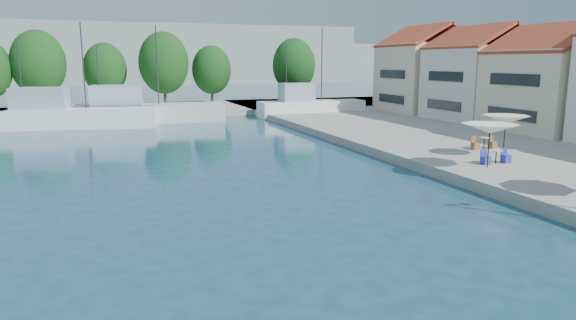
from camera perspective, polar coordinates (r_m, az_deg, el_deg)
name	(u,v)px	position (r m, az deg, el deg)	size (l,w,h in m)	color
quay_right	(563,141)	(44.02, 28.22, 1.91)	(32.00, 92.00, 0.60)	gray
quay_far	(126,110)	(66.36, -17.57, 5.31)	(90.00, 16.00, 0.60)	gray
hill_west	(25,55)	(160.25, -27.22, 10.38)	(180.00, 40.00, 16.00)	gray
hill_east	(252,62)	(186.05, -4.08, 10.83)	(140.00, 40.00, 12.00)	gray
building_04	(557,76)	(47.14, 27.68, 8.25)	(9.00, 8.80, 9.20)	beige
building_05	(480,71)	(53.66, 20.59, 9.23)	(8.40, 8.80, 9.70)	silver
building_06	(426,68)	(60.82, 15.07, 9.89)	(9.00, 8.80, 10.20)	beige
trawler_02	(65,116)	(53.18, -23.57, 4.47)	(16.42, 6.75, 10.20)	white
trawler_03	(139,112)	(55.57, -16.27, 5.18)	(17.01, 6.34, 10.20)	silver
trawler_04	(309,107)	(58.42, 2.34, 5.87)	(12.09, 3.17, 10.20)	white
tree_04	(38,63)	(68.67, -26.01, 9.63)	(6.27, 6.27, 9.28)	#3F2B19
tree_05	(105,69)	(70.57, -19.67, 9.48)	(5.38, 5.38, 7.96)	#3F2B19
tree_06	(164,63)	(68.76, -13.65, 10.45)	(6.31, 6.31, 9.35)	#3F2B19
tree_07	(211,70)	(70.85, -8.50, 9.87)	(5.21, 5.21, 7.72)	#3F2B19
tree_08	(294,65)	(71.90, 0.66, 10.48)	(5.91, 5.91, 8.74)	#3F2B19
umbrella_white	(490,129)	(29.19, 21.53, 3.27)	(2.98, 2.98, 2.35)	black
umbrella_cream	(506,119)	(33.06, 23.04, 4.17)	(2.71, 2.71, 2.47)	black
cafe_table_02	(496,159)	(30.72, 22.09, 0.15)	(1.82, 0.70, 0.76)	black
cafe_table_03	(484,145)	(35.65, 20.94, 1.62)	(1.82, 0.70, 0.76)	black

